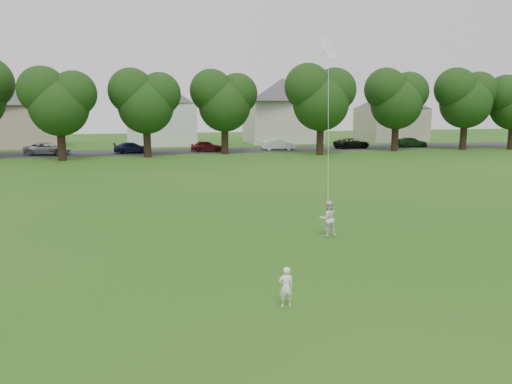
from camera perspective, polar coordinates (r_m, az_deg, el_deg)
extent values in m
plane|color=#204E11|center=(13.70, 2.38, -10.91)|extent=(160.00, 160.00, 0.00)
cube|color=#2D2D30|center=(54.63, -10.14, 4.58)|extent=(90.00, 7.00, 0.01)
imported|color=white|center=(12.36, 3.45, -10.78)|extent=(0.38, 0.25, 1.01)
imported|color=white|center=(18.88, 8.22, -3.03)|extent=(0.67, 0.53, 1.37)
plane|color=white|center=(22.24, 8.28, 15.94)|extent=(1.21, 1.08, 0.87)
cylinder|color=white|center=(20.28, 8.26, 7.66)|extent=(0.01, 0.01, 7.28)
cylinder|color=black|center=(47.94, -21.34, 5.28)|extent=(0.72, 0.72, 3.22)
cylinder|color=black|center=(48.86, -12.34, 5.81)|extent=(0.72, 0.72, 3.25)
cylinder|color=black|center=(51.10, -3.58, 6.21)|extent=(0.72, 0.72, 3.30)
cylinder|color=black|center=(50.42, 7.34, 6.20)|extent=(0.74, 0.74, 3.48)
cylinder|color=black|center=(56.59, 15.60, 6.29)|extent=(0.74, 0.74, 3.44)
cylinder|color=black|center=(60.59, 22.63, 6.13)|extent=(0.74, 0.74, 3.49)
cylinder|color=black|center=(63.34, 27.16, 5.80)|extent=(0.71, 0.71, 3.20)
imported|color=gray|center=(54.08, -22.72, 4.58)|extent=(4.64, 2.50, 1.24)
imported|color=#111537|center=(53.46, -13.94, 4.94)|extent=(3.88, 1.65, 1.11)
imported|color=#5E1217|center=(54.03, -5.65, 5.25)|extent=(3.57, 1.76, 1.17)
imported|color=silver|center=(55.75, 2.57, 5.46)|extent=(3.87, 1.73, 1.23)
imported|color=black|center=(58.89, 10.90, 5.49)|extent=(4.39, 2.42, 1.16)
imported|color=#174216|center=(62.50, 17.34, 5.45)|extent=(3.95, 1.78, 1.12)
cube|color=tan|center=(65.51, -25.04, 6.82)|extent=(8.39, 7.04, 4.94)
pyramid|color=#444247|center=(65.53, -25.37, 11.34)|extent=(12.11, 12.11, 2.72)
cube|color=white|center=(64.43, -10.83, 7.65)|extent=(8.26, 7.28, 5.21)
pyramid|color=#444247|center=(64.47, -10.99, 12.50)|extent=(11.91, 11.91, 2.86)
cube|color=beige|center=(67.26, 3.03, 8.01)|extent=(9.36, 7.10, 5.48)
pyramid|color=#444247|center=(67.32, 3.08, 12.91)|extent=(13.51, 13.51, 3.02)
cube|color=#AFA891|center=(73.55, 15.14, 7.48)|extent=(8.16, 7.31, 4.58)
pyramid|color=#444247|center=(73.54, 15.31, 11.23)|extent=(11.77, 11.77, 2.52)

